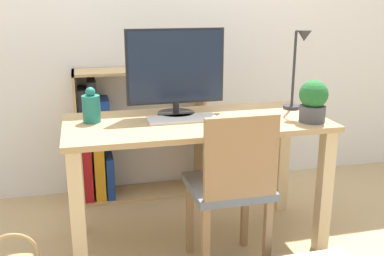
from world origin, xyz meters
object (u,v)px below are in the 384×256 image
at_px(keyboard, 182,119).
at_px(chair, 232,185).
at_px(bookshelf, 115,140).
at_px(vase, 91,107).
at_px(potted_plant, 313,101).
at_px(desk_lamp, 299,62).
at_px(monitor, 176,70).

xyz_separation_m(keyboard, chair, (0.17, -0.35, -0.26)).
xyz_separation_m(chair, bookshelf, (-0.49, 1.09, -0.06)).
relative_size(vase, potted_plant, 0.84).
relative_size(desk_lamp, potted_plant, 2.07).
bearing_deg(monitor, vase, -174.91).
distance_m(keyboard, potted_plant, 0.71).
relative_size(monitor, vase, 2.90).
relative_size(keyboard, potted_plant, 1.67).
height_order(keyboard, vase, vase).
height_order(monitor, bookshelf, monitor).
bearing_deg(bookshelf, potted_plant, -43.23).
height_order(keyboard, desk_lamp, desk_lamp).
height_order(keyboard, potted_plant, potted_plant).
distance_m(desk_lamp, bookshelf, 1.38).
bearing_deg(bookshelf, keyboard, -66.55).
distance_m(desk_lamp, potted_plant, 0.30).
xyz_separation_m(desk_lamp, potted_plant, (-0.03, -0.25, -0.17)).
bearing_deg(monitor, chair, -69.31).
bearing_deg(bookshelf, vase, -103.73).
xyz_separation_m(desk_lamp, bookshelf, (-1.03, 0.69, -0.60)).
relative_size(keyboard, chair, 0.44).
relative_size(vase, bookshelf, 0.21).
bearing_deg(keyboard, desk_lamp, 4.11).
bearing_deg(chair, keyboard, 106.89).
height_order(monitor, vase, monitor).
distance_m(monitor, potted_plant, 0.77).
xyz_separation_m(monitor, potted_plant, (0.68, -0.33, -0.14)).
xyz_separation_m(keyboard, bookshelf, (-0.32, 0.74, -0.32)).
xyz_separation_m(keyboard, potted_plant, (0.68, -0.20, 0.11)).
xyz_separation_m(vase, chair, (0.65, -0.43, -0.34)).
distance_m(monitor, vase, 0.51).
relative_size(keyboard, desk_lamp, 0.81).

